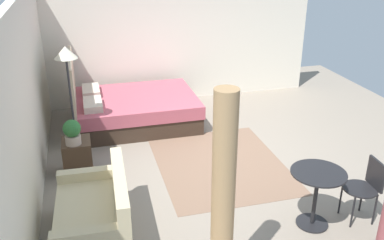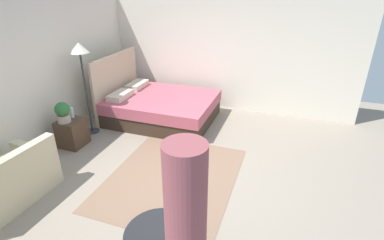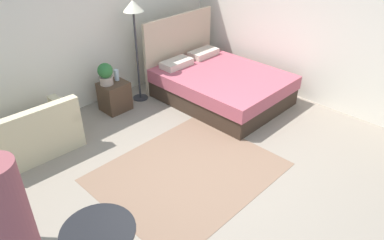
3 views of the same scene
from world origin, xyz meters
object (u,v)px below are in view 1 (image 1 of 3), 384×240
at_px(nightstand, 78,156).
at_px(vase, 72,132).
at_px(bed, 132,109).
at_px(potted_plant, 72,132).
at_px(balcony_table, 317,188).
at_px(floor_lamp, 67,64).
at_px(cafe_chair_near_window, 367,184).
at_px(couch, 96,216).

bearing_deg(nightstand, vase, 20.07).
relative_size(bed, vase, 11.75).
bearing_deg(potted_plant, balcony_table, -125.22).
xyz_separation_m(vase, floor_lamp, (0.45, -0.03, 0.93)).
distance_m(floor_lamp, cafe_chair_near_window, 4.54).
bearing_deg(bed, potted_plant, 147.68).
relative_size(nightstand, floor_lamp, 0.29).
xyz_separation_m(potted_plant, cafe_chair_near_window, (-2.05, -3.50, -0.21)).
bearing_deg(cafe_chair_near_window, potted_plant, 59.64).
xyz_separation_m(bed, cafe_chair_near_window, (-3.74, -2.42, 0.19)).
distance_m(potted_plant, cafe_chair_near_window, 4.06).
relative_size(nightstand, cafe_chair_near_window, 0.63).
height_order(couch, vase, couch).
bearing_deg(couch, balcony_table, -99.80).
height_order(vase, floor_lamp, floor_lamp).
height_order(bed, vase, bed).
bearing_deg(cafe_chair_near_window, bed, 32.95).
distance_m(potted_plant, vase, 0.24).
bearing_deg(vase, balcony_table, -127.97).
height_order(couch, balcony_table, couch).
distance_m(potted_plant, floor_lamp, 1.07).
bearing_deg(nightstand, couch, -173.65).
bearing_deg(potted_plant, cafe_chair_near_window, -120.36).
bearing_deg(vase, nightstand, -159.93).
height_order(vase, balcony_table, balcony_table).
relative_size(bed, balcony_table, 3.03).
bearing_deg(balcony_table, floor_lamp, 46.49).
relative_size(potted_plant, vase, 1.97).
relative_size(balcony_table, cafe_chair_near_window, 0.91).
height_order(nightstand, vase, vase).
height_order(bed, couch, bed).
xyz_separation_m(potted_plant, vase, (0.22, 0.01, -0.10)).
xyz_separation_m(bed, floor_lamp, (-1.02, 1.05, 1.24)).
distance_m(bed, nightstand, 1.90).
xyz_separation_m(potted_plant, floor_lamp, (0.67, -0.02, 0.83)).
relative_size(bed, couch, 1.60).
bearing_deg(bed, vase, 143.66).
xyz_separation_m(nightstand, vase, (0.12, 0.04, 0.36)).
distance_m(balcony_table, cafe_chair_near_window, 0.67).
bearing_deg(vase, potted_plant, -176.78).
bearing_deg(couch, potted_plant, 7.91).
distance_m(bed, potted_plant, 2.04).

